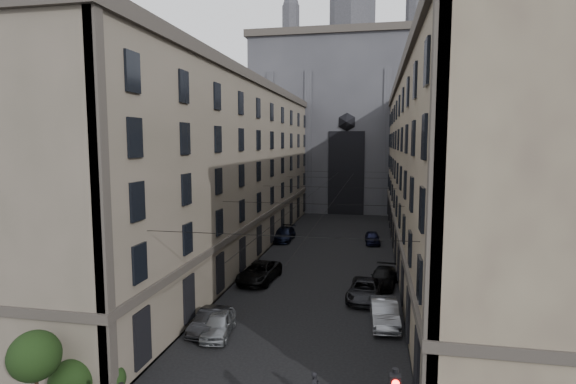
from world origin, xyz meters
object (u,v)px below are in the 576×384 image
Objects in this scene: gothic_tower at (351,112)px; car_right_midfar at (383,277)px; car_right_far at (372,238)px; car_left_midfar at (259,272)px; car_right_midnear at (365,290)px; car_right_near at (384,313)px; car_left_midnear at (210,321)px; car_left_far at (284,234)px; car_left_near at (219,324)px.

gothic_tower reaches higher than car_right_midfar.
car_right_far is at bearing 101.33° from car_right_midfar.
gothic_tower is 52.43m from car_left_midfar.
car_right_midnear reaches higher than car_right_far.
car_right_near is at bearing -91.15° from car_right_far.
car_right_near is (11.11, 3.25, 0.13)m from car_left_midnear.
car_left_far is at bearing 134.97° from car_right_midfar.
car_left_midnear is at bearing -126.10° from car_right_midfar.
car_left_midnear is 0.76× the size of car_left_far.
car_left_far is at bearing 99.12° from car_left_midfar.
car_left_far is 1.02× the size of car_right_midnear.
car_left_midfar reaches higher than car_right_far.
car_right_midfar is at bearing -89.68° from car_right_far.
car_right_midfar is (11.18, 11.72, 0.03)m from car_left_midnear.
car_right_midfar is (1.45, 3.80, -0.04)m from car_right_midnear.
car_right_far is (9.36, 28.13, -0.00)m from car_left_near.
car_left_far is at bearing 86.02° from car_left_near.
car_right_near is (5.63, -56.91, -16.98)m from gothic_tower.
car_right_midfar is at bearing 9.90° from car_left_midfar.
gothic_tower is at bearing 100.05° from car_right_midnear.
car_left_near is at bearing -94.44° from gothic_tower.
car_left_far is (-0.69, 27.24, 0.11)m from car_left_midnear.
car_left_near is 11.25m from car_left_midfar.
car_left_midnear is 29.48m from car_right_far.
car_right_midfar is at bearing 42.42° from car_left_near.
car_right_far is (10.82, 0.44, -0.08)m from car_left_far.
gothic_tower is 10.45× the size of car_left_far.
car_right_near reaches higher than car_right_midfar.
car_left_near is 16.01m from car_right_midfar.
car_left_far is at bearing 94.70° from car_left_midnear.
car_left_far is 10.83m from car_right_far.
car_right_far is (-0.98, 24.44, -0.09)m from car_right_near.
car_right_midnear is at bearing 102.55° from car_right_near.
car_left_near is 10.98m from car_right_near.
car_right_midfar reaches higher than car_left_midnear.
car_left_midnear is at bearing -87.47° from car_left_midfar.
car_left_near is 29.64m from car_right_far.
car_left_midfar is at bearing -123.22° from car_right_far.
car_left_near is at bearing -83.44° from car_left_midfar.
gothic_tower is at bearing 91.78° from car_right_near.
gothic_tower reaches higher than car_right_far.
car_left_midnear is 16.20m from car_right_midfar.
car_left_near is 0.87× the size of car_right_midfar.
gothic_tower is at bearing 80.14° from car_left_far.
car_left_near reaches higher than car_left_midnear.
car_right_midfar is at bearing 49.57° from car_left_midnear.
car_left_near is 0.77× the size of car_left_far.
gothic_tower is at bearing 89.26° from car_left_midfar.
car_right_near is 24.46m from car_right_far.
gothic_tower is at bearing 78.55° from car_left_near.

